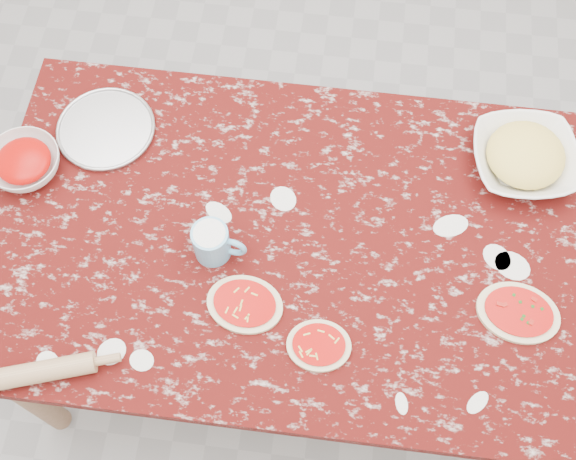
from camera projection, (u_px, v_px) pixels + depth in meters
The scene contains 10 objects.
ground at pixel (288, 326), 2.61m from camera, with size 4.00×4.00×0.00m, color gray.
worktable at pixel (288, 251), 2.01m from camera, with size 1.60×1.00×0.75m.
pizza_tray at pixel (106, 130), 2.07m from camera, with size 0.27×0.27×0.01m, color #B2B2B7.
sauce_bowl at pixel (25, 163), 1.99m from camera, with size 0.20×0.20×0.06m, color white.
cheese_bowl at pixel (524, 159), 2.00m from camera, with size 0.28×0.28×0.07m, color white.
flour_mug at pixel (213, 242), 1.86m from camera, with size 0.14×0.10×0.11m.
pizza_left at pixel (245, 304), 1.84m from camera, with size 0.22×0.18×0.02m.
pizza_mid at pixel (319, 345), 1.80m from camera, with size 0.17×0.14×0.02m.
pizza_right at pixel (518, 313), 1.83m from camera, with size 0.23×0.19×0.02m.
rolling_pin at pixel (40, 372), 1.75m from camera, with size 0.05×0.05×0.26m, color tan.
Camera 1 is at (0.10, -0.81, 2.50)m, focal length 45.60 mm.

